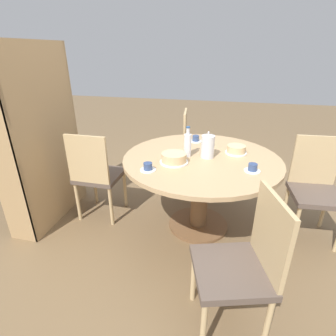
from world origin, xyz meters
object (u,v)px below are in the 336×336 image
Objects in this scene: chair_a at (243,263)px; chair_c at (195,145)px; bookshelf at (40,139)px; cake_main at (174,158)px; chair_d at (97,173)px; cup_b at (148,167)px; cup_a at (196,139)px; water_bottle at (188,144)px; cake_second at (236,150)px; chair_b at (315,187)px; cup_c at (253,168)px; coffee_pot at (208,146)px.

chair_c is (1.96, 0.54, 0.00)m from chair_a.
bookshelf is at bearing 123.65° from chair_c.
cake_main is at bearing 171.66° from chair_c.
chair_d reaches higher than cup_b.
cup_b is (-0.79, 0.27, 0.00)m from cup_a.
chair_c is 1.06m from water_bottle.
water_bottle is at bearing 111.09° from cake_second.
cup_c is (-0.34, 0.59, 0.27)m from chair_b.
bookshelf is at bearing 88.14° from cake_main.
coffee_pot is (-0.99, -0.23, 0.35)m from chair_c.
chair_b is 1.51m from cup_b.
chair_b is 3.90× the size of coffee_pot.
cup_c is (0.75, -0.07, 0.27)m from chair_a.
cake_main is 0.60m from cup_a.
cake_main is (0.78, 0.57, 0.28)m from chair_a.
chair_a reaches higher than cup_a.
water_bottle reaches higher than cake_main.
cake_second is 1.55× the size of cup_a.
cup_c is at bearing 87.88° from bookshelf.
cake_second reaches higher than cup_a.
cup_a is at bearing 57.76° from cake_second.
chair_d is 0.55× the size of bookshelf.
coffee_pot is at bearing -54.56° from cake_main.
cup_a is at bearing -179.53° from chair_c.
cake_second is at bearing 99.33° from bookshelf.
cup_b is at bearing 164.92° from chair_c.
water_bottle is 1.38× the size of cake_second.
coffee_pot is 0.30m from cake_second.
coffee_pot is 1.86× the size of cup_b.
cup_b is (-1.37, 0.20, 0.27)m from chair_c.
chair_b is 1.30m from cake_main.
chair_b is at bearing 132.35° from chair_a.
coffee_pot is 1.20× the size of cake_second.
cup_a is at bearing -10.10° from cake_main.
water_bottle reaches higher than cup_c.
cake_main is at bearing 172.20° from chair_d.
chair_b is 2.04m from chair_d.
cup_a is (1.38, 0.46, 0.27)m from chair_a.
cup_a is (-0.58, -0.07, 0.27)m from chair_c.
chair_a is at bearing -153.36° from water_bottle.
chair_c is at bearing 7.25° from cup_a.
chair_b is at bearing -75.98° from cake_main.
cup_a is (0.26, 0.41, -0.01)m from cake_second.
cup_b is at bearing 154.17° from chair_d.
chair_d is at bearing 93.65° from coffee_pot.
coffee_pot is at bearing -86.58° from water_bottle.
cup_c is (-0.62, -0.53, 0.00)m from cup_a.
chair_d is at bearing 81.60° from cake_main.
cup_b is (-0.38, 0.43, -0.08)m from coffee_pot.
coffee_pot is 1.86× the size of cup_a.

